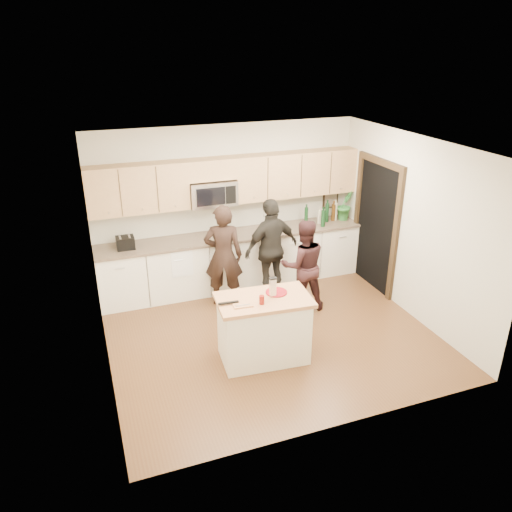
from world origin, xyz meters
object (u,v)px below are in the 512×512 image
object	(u,v)px
toaster	(125,243)
woman_left	(223,256)
island	(264,328)
woman_right	(271,249)
woman_center	(303,265)

from	to	relation	value
toaster	woman_left	distance (m)	1.52
island	woman_left	bearing A→B (deg)	96.18
island	woman_right	xyz separation A→B (m)	(0.76, 1.64, 0.37)
woman_left	woman_right	world-z (taller)	woman_right
island	woman_right	world-z (taller)	woman_right
woman_left	woman_right	bearing A→B (deg)	-160.63
island	woman_left	distance (m)	1.69
woman_left	woman_right	size ratio (longest dim) A/B	1.00
woman_left	woman_center	bearing A→B (deg)	172.01
island	toaster	distance (m)	2.69
woman_left	woman_center	size ratio (longest dim) A/B	1.13
toaster	woman_center	world-z (taller)	woman_center
island	woman_center	size ratio (longest dim) A/B	0.85
island	woman_right	bearing A→B (deg)	69.77
toaster	woman_right	bearing A→B (deg)	-13.69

